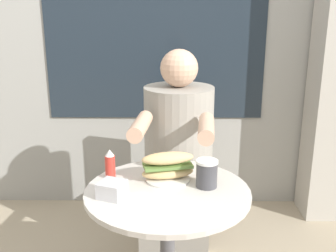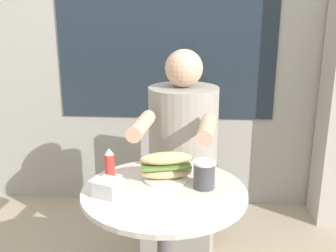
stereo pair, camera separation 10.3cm
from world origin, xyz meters
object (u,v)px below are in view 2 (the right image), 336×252
sandwich_on_plate (166,167)px  condiment_bottle (110,163)px  seated_diner (182,181)px  drink_cup (204,174)px  diner_chair (186,158)px  cafe_table (164,235)px

sandwich_on_plate → condiment_bottle: condiment_bottle is taller
seated_diner → drink_cup: 0.55m
seated_diner → condiment_bottle: size_ratio=9.80×
diner_chair → seated_diner: seated_diner is taller
diner_chair → seated_diner: 0.35m
diner_chair → drink_cup: 0.87m
diner_chair → condiment_bottle: diner_chair is taller
sandwich_on_plate → drink_cup: 0.17m
condiment_bottle → drink_cup: bearing=-11.9°
seated_diner → sandwich_on_plate: size_ratio=5.35×
sandwich_on_plate → condiment_bottle: 0.24m
seated_diner → condiment_bottle: seated_diner is taller
cafe_table → seated_diner: size_ratio=0.60×
diner_chair → condiment_bottle: (-0.30, -0.75, 0.26)m
drink_cup → condiment_bottle: bearing=168.1°
cafe_table → drink_cup: (0.15, 0.03, 0.25)m
cafe_table → condiment_bottle: (-0.24, 0.11, 0.26)m
drink_cup → condiment_bottle: size_ratio=0.90×
seated_diner → drink_cup: bearing=107.6°
condiment_bottle → seated_diner: bearing=54.5°
cafe_table → diner_chair: size_ratio=0.83×
cafe_table → condiment_bottle: 0.37m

